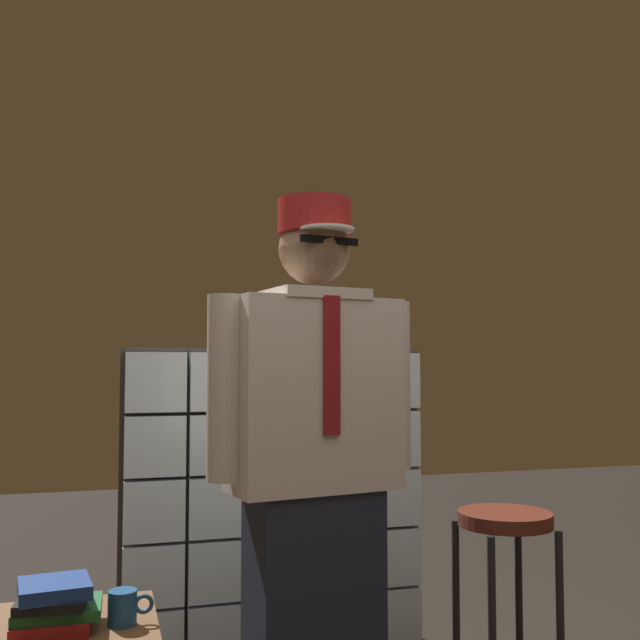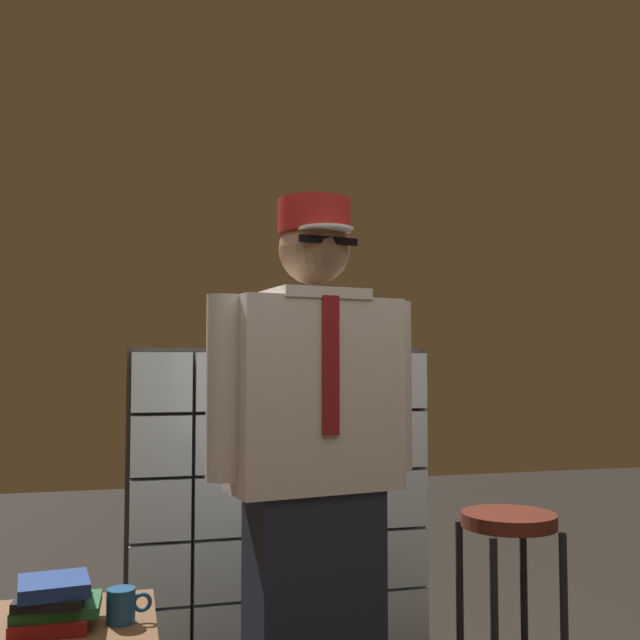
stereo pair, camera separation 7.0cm
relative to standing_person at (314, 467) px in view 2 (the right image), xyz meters
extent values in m
cube|color=silver|center=(-0.45, 0.89, -0.82)|extent=(0.25, 0.08, 0.25)
cube|color=silver|center=(-0.18, 0.89, -0.82)|extent=(0.25, 0.08, 0.25)
cube|color=silver|center=(0.09, 0.89, -0.82)|extent=(0.25, 0.08, 0.25)
cube|color=silver|center=(0.36, 0.89, -0.82)|extent=(0.25, 0.08, 0.25)
cube|color=silver|center=(0.63, 0.89, -0.82)|extent=(0.25, 0.08, 0.25)
cube|color=silver|center=(-0.45, 0.89, -0.55)|extent=(0.25, 0.08, 0.25)
cube|color=silver|center=(-0.18, 0.89, -0.55)|extent=(0.25, 0.08, 0.25)
cube|color=silver|center=(0.09, 0.89, -0.55)|extent=(0.25, 0.08, 0.25)
cube|color=silver|center=(0.36, 0.89, -0.55)|extent=(0.25, 0.08, 0.25)
cube|color=silver|center=(0.63, 0.89, -0.55)|extent=(0.25, 0.08, 0.25)
cube|color=silver|center=(-0.45, 0.89, -0.28)|extent=(0.25, 0.08, 0.25)
cube|color=silver|center=(-0.18, 0.89, -0.28)|extent=(0.25, 0.08, 0.25)
cube|color=silver|center=(0.09, 0.89, -0.28)|extent=(0.25, 0.08, 0.25)
cube|color=silver|center=(0.36, 0.89, -0.28)|extent=(0.25, 0.08, 0.25)
cube|color=silver|center=(0.63, 0.89, -0.28)|extent=(0.25, 0.08, 0.25)
cube|color=silver|center=(-0.45, 0.89, -0.01)|extent=(0.25, 0.08, 0.25)
cube|color=silver|center=(-0.18, 0.89, -0.01)|extent=(0.25, 0.08, 0.25)
cube|color=silver|center=(0.09, 0.89, -0.01)|extent=(0.25, 0.08, 0.25)
cube|color=silver|center=(0.36, 0.89, -0.01)|extent=(0.25, 0.08, 0.25)
cube|color=silver|center=(0.63, 0.89, -0.01)|extent=(0.25, 0.08, 0.25)
cube|color=silver|center=(-0.45, 0.89, 0.26)|extent=(0.25, 0.08, 0.25)
cube|color=silver|center=(-0.18, 0.89, 0.26)|extent=(0.25, 0.08, 0.25)
cube|color=silver|center=(0.09, 0.89, 0.26)|extent=(0.25, 0.08, 0.25)
cube|color=silver|center=(0.36, 0.89, 0.26)|extent=(0.25, 0.08, 0.25)
cube|color=silver|center=(0.63, 0.89, 0.26)|extent=(0.25, 0.08, 0.25)
cube|color=#38332D|center=(0.09, 0.95, -0.28)|extent=(1.37, 0.02, 1.37)
cube|color=#1E2333|center=(0.00, 0.00, -0.51)|extent=(0.45, 0.28, 0.88)
cube|color=silver|center=(0.00, 0.00, 0.24)|extent=(0.58, 0.33, 0.62)
cube|color=maroon|center=(0.02, -0.12, 0.33)|extent=(0.06, 0.02, 0.43)
cube|color=silver|center=(0.00, 0.00, 0.56)|extent=(0.34, 0.30, 0.04)
sphere|color=#846047|center=(0.00, 0.00, 0.71)|extent=(0.24, 0.24, 0.24)
ellipsoid|color=black|center=(0.01, -0.05, 0.67)|extent=(0.17, 0.11, 0.11)
cube|color=black|center=(0.02, -0.11, 0.72)|extent=(0.20, 0.05, 0.02)
cylinder|color=white|center=(0.02, -0.09, 0.76)|extent=(0.21, 0.21, 0.01)
cylinder|color=maroon|center=(0.00, 0.00, 0.82)|extent=(0.24, 0.24, 0.11)
cylinder|color=silver|center=(0.30, 0.05, 0.26)|extent=(0.13, 0.13, 0.57)
cylinder|color=silver|center=(-0.30, -0.05, 0.26)|extent=(0.13, 0.13, 0.57)
cylinder|color=#592319|center=(0.75, 0.09, -0.23)|extent=(0.34, 0.34, 0.05)
cylinder|color=black|center=(0.88, -0.04, -0.60)|extent=(0.03, 0.03, 0.70)
cylinder|color=black|center=(0.61, 0.23, -0.60)|extent=(0.03, 0.03, 0.70)
cylinder|color=black|center=(0.88, 0.23, -0.60)|extent=(0.03, 0.03, 0.70)
cube|color=brown|center=(-0.76, -0.10, -0.42)|extent=(0.52, 0.52, 0.04)
cube|color=maroon|center=(-0.78, -0.13, -0.38)|extent=(0.21, 0.19, 0.04)
cube|color=#1E592D|center=(-0.77, -0.12, -0.34)|extent=(0.23, 0.19, 0.03)
cube|color=black|center=(-0.78, -0.13, -0.31)|extent=(0.20, 0.20, 0.03)
cube|color=navy|center=(-0.78, -0.13, -0.28)|extent=(0.21, 0.21, 0.04)
cylinder|color=navy|center=(-0.60, -0.14, -0.35)|extent=(0.08, 0.08, 0.09)
torus|color=navy|center=(-0.54, -0.14, -0.34)|extent=(0.06, 0.01, 0.06)
camera|label=1|loc=(-0.65, -2.29, 0.33)|focal=40.98mm
camera|label=2|loc=(-0.59, -2.31, 0.33)|focal=40.98mm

